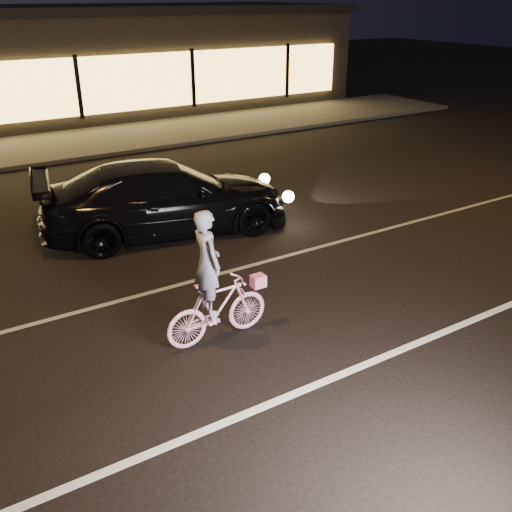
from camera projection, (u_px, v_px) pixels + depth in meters
ground at (348, 301)px, 9.42m from camera, size 90.00×90.00×0.00m
lane_stripe_near at (416, 344)px, 8.26m from camera, size 60.00×0.12×0.01m
lane_stripe_far at (281, 257)px, 10.96m from camera, size 60.00×0.10×0.01m
sidewalk at (100, 141)px, 19.42m from camera, size 30.00×4.00×0.12m
storefront at (47, 60)px, 23.15m from camera, size 25.40×8.42×4.20m
cyclist at (215, 296)px, 8.09m from camera, size 1.61×0.56×2.03m
sedan at (166, 198)px, 11.89m from camera, size 5.47×3.05×1.50m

